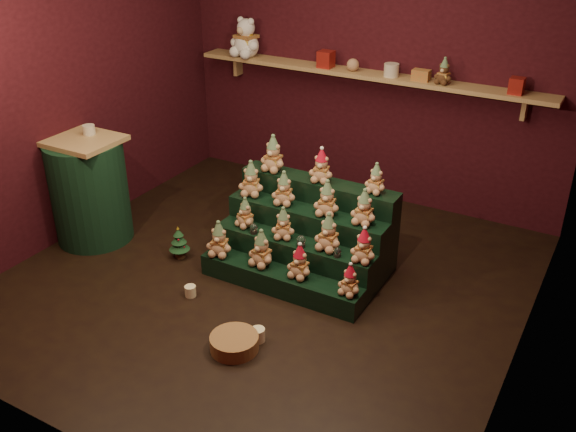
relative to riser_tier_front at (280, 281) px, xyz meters
The scene contains 41 objects.
ground 0.21m from the riser_tier_front, 162.67° to the left, with size 4.00×4.00×0.00m, color black.
back_wall 2.49m from the riser_tier_front, 94.85° to the left, with size 4.00×0.10×2.80m, color black.
front_wall 2.39m from the riser_tier_front, 95.12° to the right, with size 4.00×0.10×2.80m, color black.
left_wall 2.59m from the riser_tier_front, behind, with size 0.10×4.00×2.80m, color black.
right_wall 2.28m from the riser_tier_front, ahead, with size 0.10×4.00×2.80m, color black.
back_shelf 2.28m from the riser_tier_front, 95.29° to the left, with size 3.60×0.26×0.24m.
riser_tier_front is the anchor object (origin of this frame).
riser_tier_midfront 0.24m from the riser_tier_front, 90.00° to the left, with size 1.40×0.22×0.36m, color black.
riser_tier_midback 0.48m from the riser_tier_front, 90.00° to the left, with size 1.40×0.22×0.54m, color black.
riser_tier_back 0.71m from the riser_tier_front, 90.00° to the left, with size 1.40×0.22×0.72m, color black.
teddy_0 0.62m from the riser_tier_front, behind, with size 0.22×0.19×0.30m, color tan, non-canonical shape.
teddy_1 0.30m from the riser_tier_front, behind, with size 0.22×0.20×0.31m, color tan, non-canonical shape.
teddy_2 0.29m from the riser_tier_front, ahead, with size 0.20×0.18×0.28m, color tan, non-canonical shape.
teddy_3 0.65m from the riser_tier_front, ahead, with size 0.18×0.16×0.25m, color tan, non-canonical shape.
teddy_4 0.66m from the riser_tier_front, 153.65° to the left, with size 0.18×0.16×0.26m, color tan, non-canonical shape.
teddy_5 0.47m from the riser_tier_front, 113.29° to the left, with size 0.19×0.17×0.26m, color tan, non-canonical shape.
teddy_6 0.57m from the riser_tier_front, 36.72° to the left, with size 0.22×0.20×0.31m, color tan, non-canonical shape.
teddy_7 0.77m from the riser_tier_front, 18.02° to the left, with size 0.20×0.18×0.28m, color tan, non-canonical shape.
teddy_8 0.93m from the riser_tier_front, 140.14° to the left, with size 0.22×0.20×0.30m, color tan, non-canonical shape.
teddy_9 0.77m from the riser_tier_front, 115.99° to the left, with size 0.20×0.18×0.28m, color tan, non-canonical shape.
teddy_10 0.76m from the riser_tier_front, 67.38° to the left, with size 0.21×0.19×0.29m, color tan, non-canonical shape.
teddy_11 0.90m from the riser_tier_front, 41.52° to the left, with size 0.21×0.19×0.29m, color tan, non-canonical shape.
teddy_12 1.11m from the riser_tier_front, 124.11° to the left, with size 0.22×0.20×0.31m, color tan, non-canonical shape.
teddy_13 1.01m from the riser_tier_front, 87.86° to the left, with size 0.20×0.18×0.28m, color tan, non-canonical shape.
teddy_14 1.12m from the riser_tier_front, 52.80° to the left, with size 0.18×0.16×0.25m, color tan, non-canonical shape.
snow_globe_a 0.49m from the riser_tier_front, 154.85° to the left, with size 0.06×0.06×0.09m.
snow_globe_b 0.37m from the riser_tier_front, 57.50° to the left, with size 0.07×0.07×0.10m.
snow_globe_c 0.55m from the riser_tier_front, 20.84° to the left, with size 0.06×0.06×0.08m.
side_table 1.97m from the riser_tier_front, behind, with size 0.68×0.68×0.98m.
table_ornament 2.14m from the riser_tier_front, behind, with size 0.11×0.11×0.08m, color beige.
mini_christmas_tree 1.03m from the riser_tier_front, behind, with size 0.18×0.18×0.31m.
mug_left 0.72m from the riser_tier_front, 144.59° to the right, with size 0.09×0.09×0.09m, color #F6F0B5.
mug_right 0.66m from the riser_tier_front, 73.75° to the right, with size 0.10×0.10×0.10m, color #F6F0B5.
wicker_basket 0.80m from the riser_tier_front, 83.65° to the right, with size 0.35×0.35×0.11m, color olive.
white_bear 2.83m from the riser_tier_front, 128.31° to the left, with size 0.36×0.32×0.50m, color white, non-canonical shape.
brown_bear 2.40m from the riser_tier_front, 72.42° to the left, with size 0.16×0.15×0.23m, color #472F17, non-canonical shape.
gift_tin_red_a 2.38m from the riser_tier_front, 106.94° to the left, with size 0.14×0.14×0.16m, color maroon.
gift_tin_cream 2.30m from the riser_tier_front, 86.97° to the left, with size 0.14×0.14×0.12m, color beige.
gift_tin_red_b 2.62m from the riser_tier_front, 56.98° to the left, with size 0.12×0.12×0.14m, color maroon.
shelf_plush_ball 2.32m from the riser_tier_front, 98.69° to the left, with size 0.12×0.12×0.12m, color tan.
scarf_gift_box 2.33m from the riser_tier_front, 78.42° to the left, with size 0.16×0.10×0.10m, color #D6521E.
Camera 1 is at (2.37, -3.78, 2.92)m, focal length 40.00 mm.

